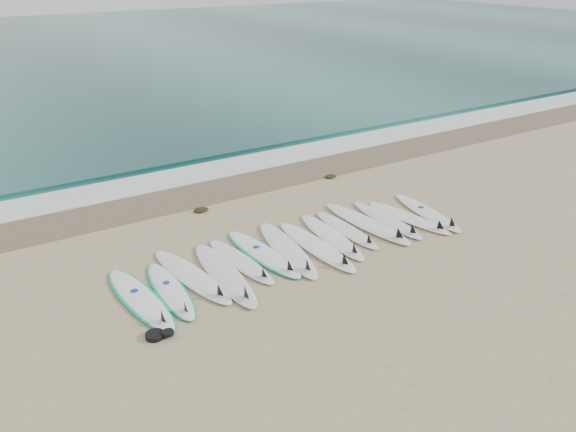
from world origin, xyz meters
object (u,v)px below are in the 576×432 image
surfboard_7 (318,247)px  leash_coil (158,335)px  surfboard_0 (141,299)px  surfboard_13 (429,213)px

surfboard_7 → leash_coil: bearing=-165.2°
surfboard_0 → leash_coil: surfboard_0 is taller
surfboard_0 → surfboard_7: 3.96m
leash_coil → surfboard_7: bearing=15.9°
surfboard_0 → surfboard_13: bearing=-5.8°
surfboard_0 → surfboard_7: (3.95, -0.04, 0.01)m
surfboard_0 → surfboard_13: 7.31m
surfboard_13 → leash_coil: (-7.41, -1.19, -0.01)m
surfboard_7 → surfboard_13: surfboard_7 is taller
surfboard_13 → leash_coil: surfboard_13 is taller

